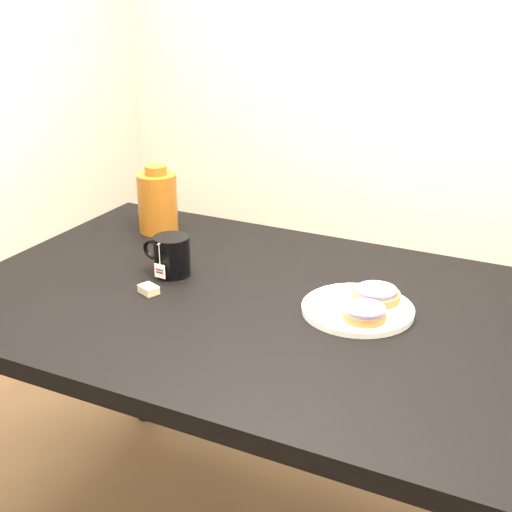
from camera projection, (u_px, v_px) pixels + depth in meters
The scene contains 7 objects.
table at pixel (265, 334), 1.62m from camera, with size 1.40×0.90×0.75m.
plate at pixel (358, 308), 1.54m from camera, with size 0.24×0.24×0.02m.
bagel_back at pixel (376, 294), 1.56m from camera, with size 0.14×0.14×0.03m.
bagel_front at pixel (365, 313), 1.48m from camera, with size 0.13×0.13×0.03m.
mug at pixel (171, 255), 1.71m from camera, with size 0.13×0.10×0.10m.
teabag_pouch at pixel (149, 289), 1.63m from camera, with size 0.04×0.03×0.02m, color #C6B793.
bagel_package at pixel (158, 202), 1.98m from camera, with size 0.12×0.12×0.19m.
Camera 1 is at (0.62, -1.29, 1.44)m, focal length 50.00 mm.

